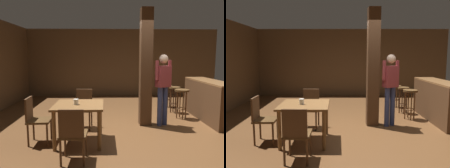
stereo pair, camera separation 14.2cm
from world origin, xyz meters
TOP-DOWN VIEW (x-y plane):
  - ground_plane at (0.00, 0.00)m, footprint 10.80×10.80m
  - wall_back at (0.00, 4.50)m, footprint 8.00×0.10m
  - pillar at (0.25, 0.43)m, footprint 0.28×0.28m
  - dining_table at (-1.24, -0.65)m, footprint 0.94×0.94m
  - chair_south at (-1.24, -1.53)m, footprint 0.43×0.43m
  - chair_north at (-1.25, 0.25)m, footprint 0.45×0.45m
  - chair_west at (-2.08, -0.68)m, footprint 0.43×0.43m
  - napkin_cup at (-1.29, -0.70)m, footprint 0.09×0.09m
  - standing_person at (0.65, 0.34)m, footprint 0.46×0.33m
  - bar_counter at (1.95, 0.81)m, footprint 0.56×2.13m
  - bar_stool_near at (1.33, 0.92)m, footprint 0.38×0.38m
  - bar_stool_mid at (1.33, 1.53)m, footprint 0.33×0.33m
  - bar_stool_far at (1.31, 2.29)m, footprint 0.33×0.33m

SIDE VIEW (x-z plane):
  - ground_plane at x=0.00m, z-range 0.00..0.00m
  - chair_south at x=-1.24m, z-range 0.06..0.95m
  - chair_north at x=-1.25m, z-range 0.06..0.95m
  - chair_west at x=-2.08m, z-range 0.06..0.95m
  - bar_counter at x=1.95m, z-range 0.01..1.05m
  - bar_stool_far at x=1.31m, z-range 0.18..0.90m
  - bar_stool_mid at x=1.33m, z-range 0.18..0.96m
  - bar_stool_near at x=1.33m, z-range 0.21..1.00m
  - dining_table at x=-1.24m, z-range 0.25..1.01m
  - napkin_cup at x=-1.29m, z-range 0.76..0.87m
  - standing_person at x=0.65m, z-range 0.14..1.86m
  - wall_back at x=0.00m, z-range 0.00..2.80m
  - pillar at x=0.25m, z-range 0.00..2.80m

